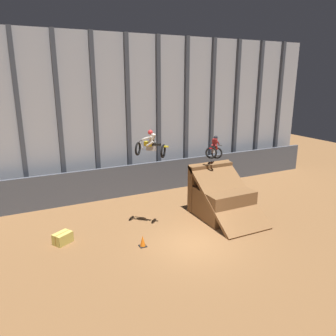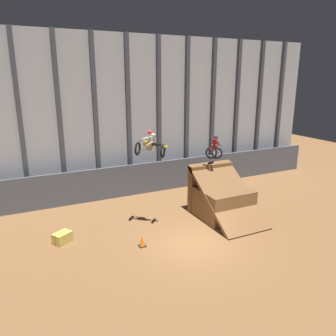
{
  "view_description": "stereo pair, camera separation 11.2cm",
  "coord_description": "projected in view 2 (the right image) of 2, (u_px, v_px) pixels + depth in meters",
  "views": [
    {
      "loc": [
        -7.71,
        -12.77,
        8.14
      ],
      "look_at": [
        0.74,
        4.42,
        2.82
      ],
      "focal_mm": 35.0,
      "sensor_mm": 36.0,
      "label": 1
    },
    {
      "loc": [
        -7.61,
        -12.82,
        8.14
      ],
      "look_at": [
        0.74,
        4.42,
        2.82
      ],
      "focal_mm": 35.0,
      "sensor_mm": 36.0,
      "label": 2
    }
  ],
  "objects": [
    {
      "name": "ground_plane",
      "position": [
        193.0,
        245.0,
        16.49
      ],
      "size": [
        60.0,
        60.0,
        0.0
      ],
      "primitive_type": "plane",
      "color": "brown"
    },
    {
      "name": "arena_back_wall",
      "position": [
        128.0,
        116.0,
        23.18
      ],
      "size": [
        32.0,
        0.4,
        11.03
      ],
      "color": "#A3A8B2",
      "rests_on": "ground_plane"
    },
    {
      "name": "lower_barrier",
      "position": [
        136.0,
        179.0,
        23.31
      ],
      "size": [
        31.36,
        0.2,
        2.23
      ],
      "color": "#474C56",
      "rests_on": "ground_plane"
    },
    {
      "name": "dirt_ramp",
      "position": [
        220.0,
        198.0,
        19.85
      ],
      "size": [
        2.98,
        4.45,
        3.11
      ],
      "color": "brown",
      "rests_on": "ground_plane"
    },
    {
      "name": "rider_bike_left_air",
      "position": [
        150.0,
        146.0,
        17.14
      ],
      "size": [
        1.63,
        1.56,
        1.47
      ],
      "rotation": [
        0.03,
        0.0,
        0.84
      ],
      "color": "black"
    },
    {
      "name": "rider_bike_right_air",
      "position": [
        214.0,
        149.0,
        20.22
      ],
      "size": [
        1.71,
        1.62,
        1.59
      ],
      "rotation": [
        -0.22,
        0.0,
        -0.86
      ],
      "color": "black"
    },
    {
      "name": "traffic_cone_near_ramp",
      "position": [
        142.0,
        241.0,
        16.26
      ],
      "size": [
        0.36,
        0.36,
        0.58
      ],
      "color": "black",
      "rests_on": "ground_plane"
    },
    {
      "name": "hay_bale_trackside",
      "position": [
        62.0,
        238.0,
        16.61
      ],
      "size": [
        1.08,
        0.98,
        0.57
      ],
      "rotation": [
        0.0,
        0.0,
        0.55
      ],
      "color": "#CCB751",
      "rests_on": "ground_plane"
    }
  ]
}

